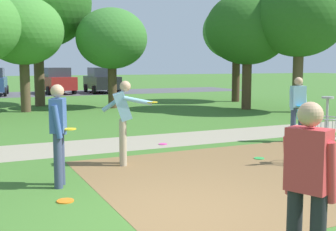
# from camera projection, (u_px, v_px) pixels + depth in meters

# --- Properties ---
(ground_plane) EXTENTS (160.00, 160.00, 0.00)m
(ground_plane) POSITION_uv_depth(u_px,v_px,m) (178.00, 217.00, 5.75)
(ground_plane) COLOR #3D6B28
(dirt_tee_pad) EXTENTS (6.21, 5.09, 0.01)m
(dirt_tee_pad) POSITION_uv_depth(u_px,v_px,m) (261.00, 174.00, 8.03)
(dirt_tee_pad) COLOR brown
(dirt_tee_pad) RESTS_ON ground
(disc_golf_basket) EXTENTS (0.98, 0.58, 1.39)m
(disc_golf_basket) POSITION_uv_depth(u_px,v_px,m) (324.00, 128.00, 8.75)
(disc_golf_basket) COLOR #9E9EA3
(disc_golf_basket) RESTS_ON ground
(player_foreground_watching) EXTENTS (0.45, 0.50, 1.71)m
(player_foreground_watching) POSITION_uv_depth(u_px,v_px,m) (308.00, 186.00, 3.77)
(player_foreground_watching) COLOR #232328
(player_foreground_watching) RESTS_ON ground
(player_throwing) EXTENTS (0.45, 0.50, 1.71)m
(player_throwing) POSITION_uv_depth(u_px,v_px,m) (59.00, 129.00, 7.09)
(player_throwing) COLOR #384260
(player_throwing) RESTS_ON ground
(player_waiting_left) EXTENTS (0.99, 0.75, 1.71)m
(player_waiting_left) POSITION_uv_depth(u_px,v_px,m) (123.00, 117.00, 8.66)
(player_waiting_left) COLOR tan
(player_waiting_left) RESTS_ON ground
(player_waiting_right) EXTENTS (0.49, 0.44, 1.71)m
(player_waiting_right) POSITION_uv_depth(u_px,v_px,m) (298.00, 105.00, 11.28)
(player_waiting_right) COLOR #384260
(player_waiting_right) RESTS_ON ground
(frisbee_near_basket) EXTENTS (0.25, 0.25, 0.02)m
(frisbee_near_basket) POSITION_uv_depth(u_px,v_px,m) (291.00, 163.00, 8.84)
(frisbee_near_basket) COLOR red
(frisbee_near_basket) RESTS_ON ground
(frisbee_by_tee) EXTENTS (0.22, 0.22, 0.02)m
(frisbee_by_tee) POSITION_uv_depth(u_px,v_px,m) (163.00, 144.00, 10.99)
(frisbee_by_tee) COLOR #E53D99
(frisbee_by_tee) RESTS_ON ground
(frisbee_mid_grass) EXTENTS (0.22, 0.22, 0.02)m
(frisbee_mid_grass) POSITION_uv_depth(u_px,v_px,m) (259.00, 158.00, 9.30)
(frisbee_mid_grass) COLOR green
(frisbee_mid_grass) RESTS_ON ground
(frisbee_far_left) EXTENTS (0.25, 0.25, 0.02)m
(frisbee_far_left) POSITION_uv_depth(u_px,v_px,m) (65.00, 201.00, 6.39)
(frisbee_far_left) COLOR orange
(frisbee_far_left) RESTS_ON ground
(tree_near_left) EXTENTS (3.72, 3.72, 5.45)m
(tree_near_left) POSITION_uv_depth(u_px,v_px,m) (237.00, 32.00, 23.45)
(tree_near_left) COLOR #422D1E
(tree_near_left) RESTS_ON ground
(tree_mid_left) EXTENTS (3.32, 3.32, 4.66)m
(tree_mid_left) POSITION_uv_depth(u_px,v_px,m) (112.00, 39.00, 19.99)
(tree_mid_left) COLOR #4C3823
(tree_mid_left) RESTS_ON ground
(tree_mid_center) EXTENTS (3.83, 3.83, 5.29)m
(tree_mid_center) POSITION_uv_depth(u_px,v_px,m) (248.00, 29.00, 19.32)
(tree_mid_center) COLOR #4C3823
(tree_mid_center) RESTS_ON ground
(tree_far_left) EXTENTS (3.43, 3.43, 4.94)m
(tree_far_left) POSITION_uv_depth(u_px,v_px,m) (23.00, 31.00, 18.24)
(tree_far_left) COLOR brown
(tree_far_left) RESTS_ON ground
(tree_far_center) EXTENTS (3.84, 3.84, 5.63)m
(tree_far_center) POSITION_uv_depth(u_px,v_px,m) (300.00, 19.00, 18.09)
(tree_far_center) COLOR brown
(tree_far_center) RESTS_ON ground
(tree_far_right) EXTENTS (5.27, 5.27, 7.29)m
(tree_far_right) POSITION_uv_depth(u_px,v_px,m) (37.00, 2.00, 20.74)
(tree_far_right) COLOR brown
(tree_far_right) RESTS_ON ground
(parking_lot_strip) EXTENTS (36.00, 6.00, 0.01)m
(parking_lot_strip) POSITION_uv_depth(u_px,v_px,m) (6.00, 95.00, 29.34)
(parking_lot_strip) COLOR #4C4C51
(parking_lot_strip) RESTS_ON ground
(parked_car_center_right) EXTENTS (2.28, 4.35, 1.84)m
(parked_car_center_right) POSITION_uv_depth(u_px,v_px,m) (56.00, 81.00, 30.51)
(parked_car_center_right) COLOR maroon
(parked_car_center_right) RESTS_ON ground
(parked_car_rightmost) EXTENTS (2.08, 4.25, 1.84)m
(parked_car_rightmost) POSITION_uv_depth(u_px,v_px,m) (102.00, 80.00, 31.38)
(parked_car_rightmost) COLOR black
(parked_car_rightmost) RESTS_ON ground
(gravel_path) EXTENTS (40.00, 1.98, 0.00)m
(gravel_path) POSITION_uv_depth(u_px,v_px,m) (80.00, 147.00, 10.63)
(gravel_path) COLOR gray
(gravel_path) RESTS_ON ground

